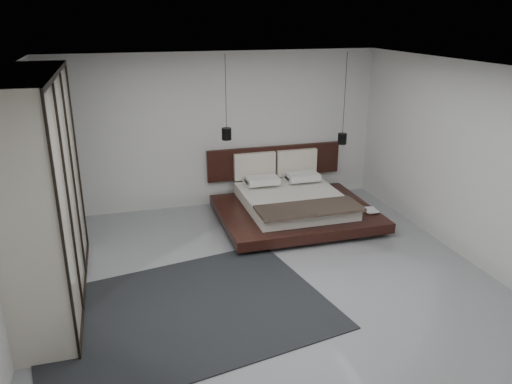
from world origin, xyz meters
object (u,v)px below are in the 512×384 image
object	(u,v)px
lattice_screen	(41,156)
rug	(183,312)
pendant_right	(342,138)
bed	(293,203)
wardrobe	(42,192)
pendant_left	(227,133)

from	to	relation	value
lattice_screen	rug	size ratio (longest dim) A/B	0.76
lattice_screen	pendant_right	world-z (taller)	pendant_right
lattice_screen	bed	size ratio (longest dim) A/B	1.00
pendant_right	bed	bearing A→B (deg)	-159.83
bed	wardrobe	xyz separation A→B (m)	(-3.77, -1.59, 1.13)
pendant_left	wardrobe	world-z (taller)	wardrobe
lattice_screen	wardrobe	bearing A→B (deg)	-83.26
pendant_left	lattice_screen	bearing A→B (deg)	177.26
pendant_left	pendant_right	xyz separation A→B (m)	(2.14, 0.00, -0.22)
bed	pendant_right	xyz separation A→B (m)	(1.07, 0.39, 1.01)
pendant_left	pendant_right	size ratio (longest dim) A/B	0.86
bed	lattice_screen	bearing A→B (deg)	172.43
pendant_right	rug	distance (m)	4.56
lattice_screen	pendant_right	xyz separation A→B (m)	(5.10, -0.14, -0.02)
lattice_screen	pendant_left	size ratio (longest dim) A/B	1.85
pendant_right	rug	world-z (taller)	pendant_right
wardrobe	rug	distance (m)	2.21
lattice_screen	rug	world-z (taller)	lattice_screen
bed	pendant_right	size ratio (longest dim) A/B	1.60
lattice_screen	pendant_right	size ratio (longest dim) A/B	1.60
pendant_left	rug	distance (m)	3.41
lattice_screen	bed	xyz separation A→B (m)	(4.02, -0.53, -1.02)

